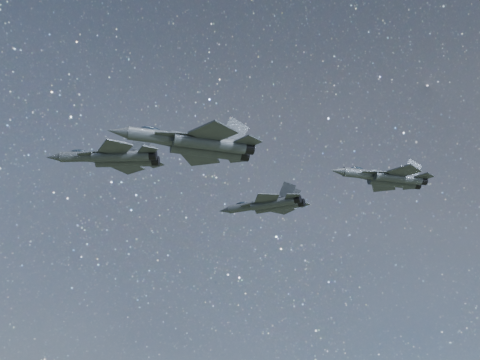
# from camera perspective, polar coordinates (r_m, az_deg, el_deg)

# --- Properties ---
(jet_lead) EXTENTS (17.61, 12.35, 4.44)m
(jet_lead) POSITION_cam_1_polar(r_m,az_deg,el_deg) (84.58, -12.75, 2.26)
(jet_lead) COLOR #2D3338
(jet_left) EXTENTS (16.93, 11.39, 4.27)m
(jet_left) POSITION_cam_1_polar(r_m,az_deg,el_deg) (98.97, 2.88, -2.51)
(jet_left) COLOR #2D3338
(jet_right) EXTENTS (18.77, 12.29, 4.84)m
(jet_right) POSITION_cam_1_polar(r_m,az_deg,el_deg) (71.09, -4.46, 3.73)
(jet_right) COLOR #2D3338
(jet_slot) EXTENTS (16.26, 10.70, 4.17)m
(jet_slot) POSITION_cam_1_polar(r_m,az_deg,el_deg) (90.69, 14.71, 0.22)
(jet_slot) COLOR #2D3338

